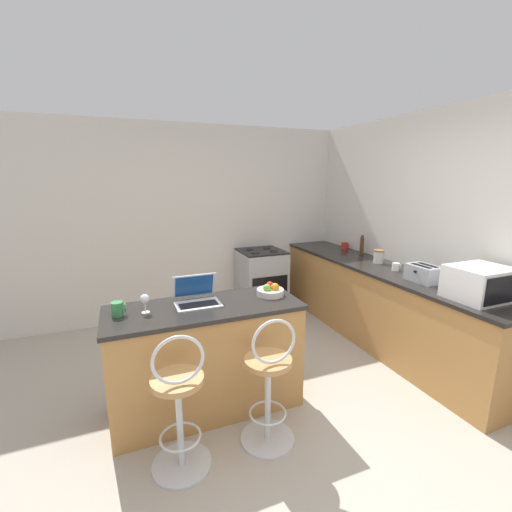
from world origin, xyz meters
TOP-DOWN VIEW (x-y plane):
  - ground_plane at (0.00, 0.00)m, footprint 20.00×20.00m
  - wall_back at (0.00, 2.76)m, footprint 12.00×0.06m
  - wall_right at (1.95, 0.00)m, footprint 0.06×12.00m
  - breakfast_bar at (-0.57, 0.62)m, footprint 1.54×0.62m
  - counter_right at (1.61, 1.11)m, footprint 0.65×3.26m
  - bar_stool_near at (-0.88, 0.06)m, footprint 0.40×0.40m
  - bar_stool_far at (-0.25, 0.06)m, footprint 0.40×0.40m
  - laptop at (-0.61, 0.71)m, footprint 0.35×0.29m
  - microwave at (1.60, -0.08)m, footprint 0.47×0.40m
  - toaster at (1.58, 0.46)m, footprint 0.23×0.31m
  - stove_range at (0.68, 2.40)m, footprint 0.60×0.61m
  - mug_red at (1.82, 2.06)m, footprint 0.10×0.09m
  - mug_white at (1.63, 0.87)m, footprint 0.10×0.08m
  - fruit_bowl at (0.02, 0.65)m, footprint 0.23×0.23m
  - mug_green at (-1.21, 0.66)m, footprint 0.10×0.09m
  - storage_jar at (1.69, 1.22)m, footprint 0.12×0.12m
  - pepper_mill at (1.80, 1.67)m, footprint 0.05×0.05m
  - wine_glass_short at (-1.01, 0.64)m, footprint 0.07×0.07m

SIDE VIEW (x-z plane):
  - ground_plane at x=0.00m, z-range 0.00..0.00m
  - stove_range at x=0.68m, z-range 0.00..0.91m
  - counter_right at x=1.61m, z-range 0.00..0.91m
  - breakfast_bar at x=-0.57m, z-range 0.00..0.91m
  - bar_stool_near at x=-0.88m, z-range -0.03..0.96m
  - bar_stool_far at x=-0.25m, z-range -0.03..0.96m
  - fruit_bowl at x=0.02m, z-range 0.89..1.00m
  - mug_white at x=1.63m, z-range 0.91..0.99m
  - mug_red at x=1.82m, z-range 0.91..1.00m
  - mug_green at x=-1.21m, z-range 0.91..1.01m
  - laptop at x=-0.61m, z-range 0.85..1.08m
  - toaster at x=1.58m, z-range 0.91..1.07m
  - storage_jar at x=1.69m, z-range 0.91..1.07m
  - wine_glass_short at x=-1.01m, z-range 0.94..1.09m
  - pepper_mill at x=1.80m, z-range 0.90..1.17m
  - microwave at x=1.60m, z-range 0.91..1.19m
  - wall_back at x=0.00m, z-range 0.00..2.60m
  - wall_right at x=1.95m, z-range 0.00..2.60m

